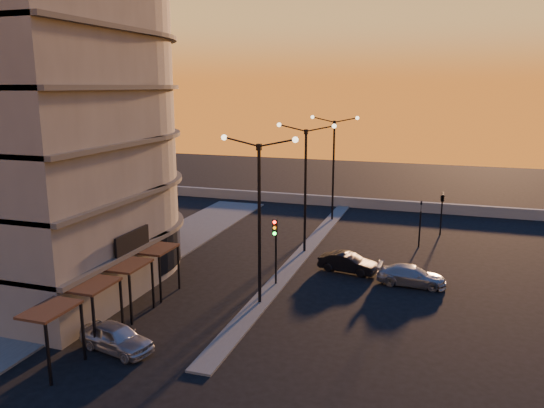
{
  "coord_description": "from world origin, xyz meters",
  "views": [
    {
      "loc": [
        9.38,
        -26.49,
        12.08
      ],
      "look_at": [
        -1.38,
        6.45,
        4.33
      ],
      "focal_mm": 35.0,
      "sensor_mm": 36.0,
      "label": 1
    }
  ],
  "objects_px": {
    "streetlamp_mid": "(305,178)",
    "car_hatchback": "(116,337)",
    "car_sedan": "(348,263)",
    "car_wagon": "(412,276)",
    "traffic_light_main": "(275,241)"
  },
  "relations": [
    {
      "from": "streetlamp_mid",
      "to": "car_hatchback",
      "type": "relative_size",
      "value": 2.5
    },
    {
      "from": "traffic_light_main",
      "to": "car_hatchback",
      "type": "bearing_deg",
      "value": -114.31
    },
    {
      "from": "traffic_light_main",
      "to": "car_wagon",
      "type": "bearing_deg",
      "value": 19.18
    },
    {
      "from": "car_sedan",
      "to": "streetlamp_mid",
      "type": "bearing_deg",
      "value": 60.23
    },
    {
      "from": "car_sedan",
      "to": "car_wagon",
      "type": "height_order",
      "value": "car_sedan"
    },
    {
      "from": "traffic_light_main",
      "to": "car_hatchback",
      "type": "relative_size",
      "value": 1.12
    },
    {
      "from": "car_hatchback",
      "to": "car_sedan",
      "type": "height_order",
      "value": "car_hatchback"
    },
    {
      "from": "car_sedan",
      "to": "car_hatchback",
      "type": "bearing_deg",
      "value": 159.64
    },
    {
      "from": "streetlamp_mid",
      "to": "car_wagon",
      "type": "bearing_deg",
      "value": -28.64
    },
    {
      "from": "streetlamp_mid",
      "to": "car_sedan",
      "type": "relative_size",
      "value": 2.47
    },
    {
      "from": "streetlamp_mid",
      "to": "car_sedan",
      "type": "distance_m",
      "value": 7.03
    },
    {
      "from": "car_wagon",
      "to": "car_hatchback",
      "type": "bearing_deg",
      "value": 137.5
    },
    {
      "from": "streetlamp_mid",
      "to": "car_hatchback",
      "type": "distance_m",
      "value": 18.45
    },
    {
      "from": "streetlamp_mid",
      "to": "car_sedan",
      "type": "height_order",
      "value": "streetlamp_mid"
    },
    {
      "from": "traffic_light_main",
      "to": "car_sedan",
      "type": "bearing_deg",
      "value": 45.76
    }
  ]
}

